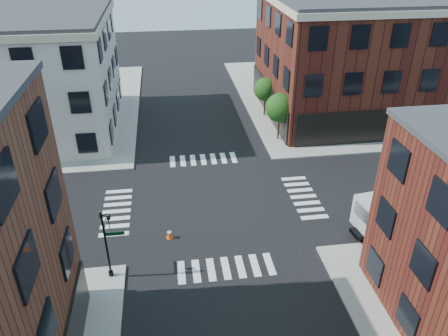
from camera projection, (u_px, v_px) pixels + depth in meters
name	position (u px, v px, depth m)	size (l,w,h in m)	color
ground	(212.00, 204.00, 32.46)	(120.00, 120.00, 0.00)	black
sidewalk_ne	(364.00, 93.00, 53.07)	(30.00, 30.00, 0.15)	gray
sidewalk_nw	(1.00, 112.00, 47.97)	(30.00, 30.00, 0.15)	gray
building_ne	(388.00, 56.00, 45.78)	(25.00, 16.00, 12.00)	#401410
tree_near	(280.00, 109.00, 40.42)	(2.69, 2.69, 4.49)	black
tree_far	(266.00, 90.00, 45.73)	(2.43, 2.43, 4.07)	black
signal_pole	(107.00, 237.00, 24.48)	(1.29, 1.24, 4.60)	black
box_truck	(422.00, 204.00, 28.84)	(8.91, 3.74, 3.94)	white
traffic_cone	(169.00, 234.00, 28.79)	(0.50, 0.50, 0.72)	#ED510A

